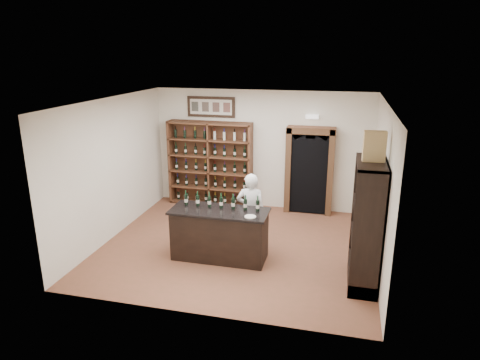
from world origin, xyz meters
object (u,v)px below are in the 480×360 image
(side_cabinet, at_px, (367,243))
(wine_crate, at_px, (374,146))
(wine_shelf, at_px, (211,164))
(shopkeeper, at_px, (251,211))
(counter_bottle_0, at_px, (186,200))
(tasting_counter, at_px, (220,234))

(side_cabinet, distance_m, wine_crate, 1.70)
(wine_shelf, relative_size, side_cabinet, 1.00)
(shopkeeper, height_order, wine_crate, wine_crate)
(wine_shelf, distance_m, counter_bottle_0, 2.83)
(counter_bottle_0, bearing_deg, shopkeeper, 21.21)
(wine_shelf, bearing_deg, side_cabinet, -40.21)
(wine_shelf, bearing_deg, tasting_counter, -69.44)
(tasting_counter, bearing_deg, wine_crate, -6.19)
(wine_crate, bearing_deg, counter_bottle_0, 169.25)
(wine_shelf, bearing_deg, counter_bottle_0, -82.27)
(wine_crate, bearing_deg, side_cabinet, -20.64)
(tasting_counter, relative_size, side_cabinet, 0.85)
(tasting_counter, relative_size, shopkeeper, 1.18)
(shopkeeper, bearing_deg, wine_shelf, -58.47)
(wine_shelf, bearing_deg, shopkeeper, -55.82)
(side_cabinet, bearing_deg, wine_crate, 163.02)
(shopkeeper, bearing_deg, side_cabinet, 155.46)
(counter_bottle_0, xyz_separation_m, side_cabinet, (3.44, -0.43, -0.35))
(side_cabinet, bearing_deg, counter_bottle_0, 172.84)
(wine_shelf, bearing_deg, wine_crate, -40.31)
(side_cabinet, bearing_deg, tasting_counter, 173.72)
(side_cabinet, distance_m, shopkeeper, 2.41)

